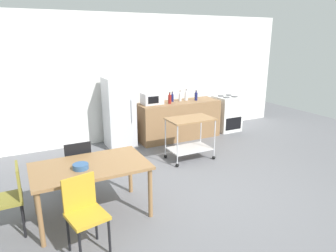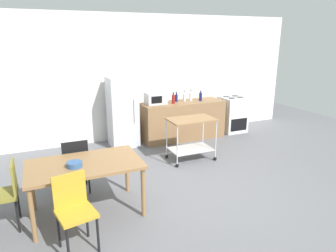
# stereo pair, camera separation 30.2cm
# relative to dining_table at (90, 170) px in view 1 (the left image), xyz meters

# --- Properties ---
(ground_plane) EXTENTS (12.00, 12.00, 0.00)m
(ground_plane) POSITION_rel_dining_table_xyz_m (1.78, -0.18, -0.67)
(ground_plane) COLOR slate
(back_wall) EXTENTS (8.40, 0.12, 2.90)m
(back_wall) POSITION_rel_dining_table_xyz_m (1.78, 3.02, 0.78)
(back_wall) COLOR white
(back_wall) RESTS_ON ground_plane
(kitchen_counter) EXTENTS (2.00, 0.64, 0.90)m
(kitchen_counter) POSITION_rel_dining_table_xyz_m (2.68, 2.42, -0.22)
(kitchen_counter) COLOR olive
(kitchen_counter) RESTS_ON ground_plane
(dining_table) EXTENTS (1.50, 0.90, 0.75)m
(dining_table) POSITION_rel_dining_table_xyz_m (0.00, 0.00, 0.00)
(dining_table) COLOR olive
(dining_table) RESTS_ON ground_plane
(chair_mustard) EXTENTS (0.47, 0.47, 0.89)m
(chair_mustard) POSITION_rel_dining_table_xyz_m (-0.24, -0.68, -0.15)
(chair_mustard) COLOR gold
(chair_mustard) RESTS_ON ground_plane
(chair_olive) EXTENTS (0.40, 0.40, 0.89)m
(chair_olive) POSITION_rel_dining_table_xyz_m (-0.97, 0.06, -0.15)
(chair_olive) COLOR olive
(chair_olive) RESTS_ON ground_plane
(chair_black) EXTENTS (0.40, 0.40, 0.89)m
(chair_black) POSITION_rel_dining_table_xyz_m (-0.05, 0.65, -0.15)
(chair_black) COLOR black
(chair_black) RESTS_ON ground_plane
(stove_oven) EXTENTS (0.60, 0.61, 0.92)m
(stove_oven) POSITION_rel_dining_table_xyz_m (4.13, 2.43, -0.22)
(stove_oven) COLOR white
(stove_oven) RESTS_ON ground_plane
(refrigerator) EXTENTS (0.60, 0.63, 1.55)m
(refrigerator) POSITION_rel_dining_table_xyz_m (1.23, 2.52, 0.10)
(refrigerator) COLOR silver
(refrigerator) RESTS_ON ground_plane
(kitchen_cart) EXTENTS (0.91, 0.57, 0.85)m
(kitchen_cart) POSITION_rel_dining_table_xyz_m (2.23, 1.15, -0.10)
(kitchen_cart) COLOR olive
(kitchen_cart) RESTS_ON ground_plane
(microwave) EXTENTS (0.46, 0.35, 0.26)m
(microwave) POSITION_rel_dining_table_xyz_m (2.01, 2.48, 0.36)
(microwave) COLOR silver
(microwave) RESTS_ON kitchen_counter
(bottle_hot_sauce) EXTENTS (0.08, 0.08, 0.26)m
(bottle_hot_sauce) POSITION_rel_dining_table_xyz_m (2.40, 2.35, 0.34)
(bottle_hot_sauce) COLOR maroon
(bottle_hot_sauce) RESTS_ON kitchen_counter
(bottle_sesame_oil) EXTENTS (0.07, 0.07, 0.24)m
(bottle_sesame_oil) POSITION_rel_dining_table_xyz_m (2.55, 2.52, 0.32)
(bottle_sesame_oil) COLOR navy
(bottle_sesame_oil) RESTS_ON kitchen_counter
(bottle_olive_oil) EXTENTS (0.07, 0.07, 0.25)m
(bottle_olive_oil) POSITION_rel_dining_table_xyz_m (2.75, 2.49, 0.33)
(bottle_olive_oil) COLOR silver
(bottle_olive_oil) RESTS_ON kitchen_counter
(bottle_sparkling_water) EXTENTS (0.08, 0.08, 0.26)m
(bottle_sparkling_water) POSITION_rel_dining_table_xyz_m (2.92, 2.49, 0.34)
(bottle_sparkling_water) COLOR silver
(bottle_sparkling_water) RESTS_ON kitchen_counter
(bottle_wine) EXTENTS (0.07, 0.07, 0.24)m
(bottle_wine) POSITION_rel_dining_table_xyz_m (3.14, 2.39, 0.33)
(bottle_wine) COLOR navy
(bottle_wine) RESTS_ON kitchen_counter
(fruit_bowl) EXTENTS (0.20, 0.20, 0.07)m
(fruit_bowl) POSITION_rel_dining_table_xyz_m (-0.14, -0.07, 0.11)
(fruit_bowl) COLOR #33598C
(fruit_bowl) RESTS_ON dining_table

